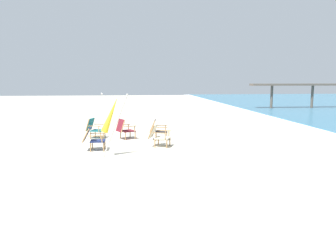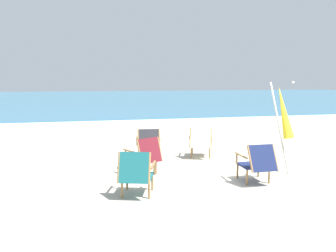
# 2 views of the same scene
# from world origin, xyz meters

# --- Properties ---
(ground_plane) EXTENTS (80.00, 80.00, 0.00)m
(ground_plane) POSITION_xyz_m (0.00, 0.00, 0.00)
(ground_plane) COLOR #B7AF9E
(sea) EXTENTS (80.00, 40.00, 0.10)m
(sea) POSITION_xyz_m (0.00, 29.61, 0.05)
(sea) COLOR teal
(sea) RESTS_ON ground
(surf_band) EXTENTS (80.00, 1.10, 0.06)m
(surf_band) POSITION_xyz_m (0.00, 9.31, 0.03)
(surf_band) COLOR white
(surf_band) RESTS_ON ground
(beach_chair_back_right) EXTENTS (0.60, 0.75, 0.79)m
(beach_chair_back_right) POSITION_xyz_m (-0.21, -0.58, 0.42)
(beach_chair_back_right) COLOR #19234C
(beach_chair_back_right) RESTS_ON ground
(beach_chair_mid_center) EXTENTS (0.75, 0.81, 0.82)m
(beach_chair_mid_center) POSITION_xyz_m (-2.60, -0.80, 0.43)
(beach_chair_mid_center) COLOR #196066
(beach_chair_mid_center) RESTS_ON ground
(beach_chair_front_left) EXTENTS (0.78, 0.87, 0.80)m
(beach_chair_front_left) POSITION_xyz_m (-0.60, 1.67, 0.43)
(beach_chair_front_left) COLOR beige
(beach_chair_front_left) RESTS_ON ground
(beach_chair_back_left) EXTENTS (0.65, 0.77, 0.80)m
(beach_chair_back_left) POSITION_xyz_m (-1.95, 1.75, 0.43)
(beach_chair_back_left) COLOR #28282D
(beach_chair_back_left) RESTS_ON ground
(beach_chair_far_center) EXTENTS (0.81, 0.85, 0.82)m
(beach_chair_far_center) POSITION_xyz_m (-2.25, 0.43, 0.43)
(beach_chair_far_center) COLOR maroon
(beach_chair_far_center) RESTS_ON ground
(umbrella_furled_yellow) EXTENTS (0.27, 0.87, 1.99)m
(umbrella_furled_yellow) POSITION_xyz_m (0.75, 0.12, 1.29)
(umbrella_furled_yellow) COLOR #B7B2A8
(umbrella_furled_yellow) RESTS_ON ground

